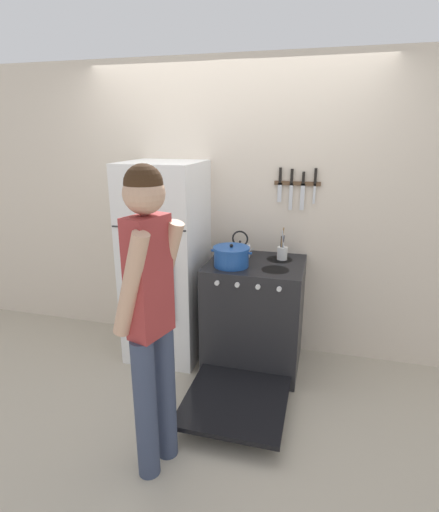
{
  "coord_description": "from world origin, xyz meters",
  "views": [
    {
      "loc": [
        0.81,
        -3.4,
        1.95
      ],
      "look_at": [
        0.03,
        -0.49,
        1.01
      ],
      "focal_mm": 28.0,
      "sensor_mm": 36.0,
      "label": 1
    }
  ],
  "objects_px": {
    "dutch_oven_pot": "(231,256)",
    "tea_kettle": "(240,249)",
    "refrigerator": "(166,262)",
    "person": "(151,310)",
    "utensil_jar": "(282,252)",
    "stove_range": "(254,317)"
  },
  "relations": [
    {
      "from": "dutch_oven_pot",
      "to": "tea_kettle",
      "type": "relative_size",
      "value": 1.46
    },
    {
      "from": "refrigerator",
      "to": "person",
      "type": "relative_size",
      "value": 0.95
    },
    {
      "from": "refrigerator",
      "to": "dutch_oven_pot",
      "type": "xyz_separation_m",
      "value": [
        0.62,
        -0.15,
        0.15
      ]
    },
    {
      "from": "refrigerator",
      "to": "utensil_jar",
      "type": "height_order",
      "value": "refrigerator"
    },
    {
      "from": "refrigerator",
      "to": "stove_range",
      "type": "distance_m",
      "value": 0.89
    },
    {
      "from": "stove_range",
      "to": "person",
      "type": "distance_m",
      "value": 1.38
    },
    {
      "from": "dutch_oven_pot",
      "to": "utensil_jar",
      "type": "relative_size",
      "value": 1.21
    },
    {
      "from": "utensil_jar",
      "to": "person",
      "type": "distance_m",
      "value": 1.5
    },
    {
      "from": "refrigerator",
      "to": "dutch_oven_pot",
      "type": "height_order",
      "value": "refrigerator"
    },
    {
      "from": "stove_range",
      "to": "tea_kettle",
      "type": "bearing_deg",
      "value": 132.94
    },
    {
      "from": "utensil_jar",
      "to": "person",
      "type": "height_order",
      "value": "person"
    },
    {
      "from": "tea_kettle",
      "to": "utensil_jar",
      "type": "distance_m",
      "value": 0.36
    },
    {
      "from": "person",
      "to": "utensil_jar",
      "type": "bearing_deg",
      "value": -5.67
    },
    {
      "from": "tea_kettle",
      "to": "utensil_jar",
      "type": "relative_size",
      "value": 0.83
    },
    {
      "from": "stove_range",
      "to": "dutch_oven_pot",
      "type": "bearing_deg",
      "value": -151.24
    },
    {
      "from": "refrigerator",
      "to": "person",
      "type": "distance_m",
      "value": 1.34
    },
    {
      "from": "stove_range",
      "to": "tea_kettle",
      "type": "xyz_separation_m",
      "value": [
        -0.16,
        0.17,
        0.53
      ]
    },
    {
      "from": "refrigerator",
      "to": "person",
      "type": "height_order",
      "value": "person"
    },
    {
      "from": "tea_kettle",
      "to": "refrigerator",
      "type": "bearing_deg",
      "value": -169.02
    },
    {
      "from": "dutch_oven_pot",
      "to": "person",
      "type": "xyz_separation_m",
      "value": [
        -0.18,
        -1.11,
        0.02
      ]
    },
    {
      "from": "stove_range",
      "to": "person",
      "type": "relative_size",
      "value": 0.79
    },
    {
      "from": "stove_range",
      "to": "tea_kettle",
      "type": "height_order",
      "value": "tea_kettle"
    }
  ]
}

